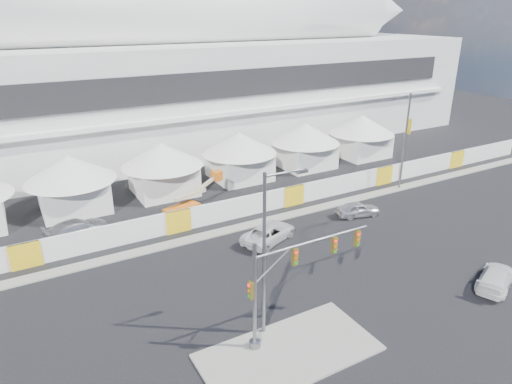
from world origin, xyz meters
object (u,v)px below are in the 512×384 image
boom_lift (188,206)px  lot_car_c (77,229)px  pickup_near (496,277)px  streetlight_median (268,245)px  sedan_silver (358,209)px  pickup_curb (269,233)px  streetlight_curb (404,135)px  traffic_mast (283,283)px

boom_lift → lot_car_c: bearing=160.1°
pickup_near → streetlight_median: bearing=54.2°
sedan_silver → pickup_curb: (-9.82, -0.15, 0.05)m
pickup_near → streetlight_curb: 19.46m
sedan_silver → traffic_mast: bearing=139.8°
streetlight_median → streetlight_curb: size_ratio=0.98×
streetlight_median → streetlight_curb: bearing=28.7°
pickup_curb → traffic_mast: size_ratio=0.67×
sedan_silver → boom_lift: boom_lift is taller
traffic_mast → boom_lift: traffic_mast is taller
pickup_curb → pickup_near: (10.30, -13.58, -0.04)m
pickup_near → lot_car_c: size_ratio=0.90×
streetlight_curb → pickup_near: bearing=-115.2°
pickup_curb → lot_car_c: 16.28m
pickup_near → traffic_mast: (-15.94, 2.71, 3.11)m
pickup_curb → lot_car_c: lot_car_c is taller
pickup_near → streetlight_curb: (7.97, 16.95, 5.26)m
traffic_mast → streetlight_curb: (23.91, 14.24, 2.14)m
pickup_curb → boom_lift: boom_lift is taller
traffic_mast → pickup_near: bearing=-9.7°
pickup_curb → streetlight_curb: size_ratio=0.52×
pickup_near → streetlight_median: 17.55m
sedan_silver → traffic_mast: 19.24m
pickup_curb → streetlight_median: streetlight_median is taller
pickup_near → boom_lift: (-14.20, 21.78, 0.20)m
streetlight_curb → boom_lift: bearing=167.7°
streetlight_curb → sedan_silver: bearing=-159.2°
traffic_mast → lot_car_c: bearing=112.7°
pickup_near → boom_lift: 25.99m
lot_car_c → streetlight_curb: size_ratio=0.53×
pickup_near → lot_car_c: 32.77m
pickup_curb → streetlight_median: bearing=125.4°
pickup_near → traffic_mast: bearing=57.2°
sedan_silver → streetlight_curb: streetlight_curb is taller
sedan_silver → streetlight_median: size_ratio=0.41×
lot_car_c → streetlight_curb: 32.91m
sedan_silver → lot_car_c: size_ratio=0.76×
pickup_curb → traffic_mast: bearing=129.4°
boom_lift → traffic_mast: bearing=-112.7°
sedan_silver → pickup_near: pickup_near is taller
pickup_near → sedan_silver: bearing=-21.2°
streetlight_median → boom_lift: bearing=83.2°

